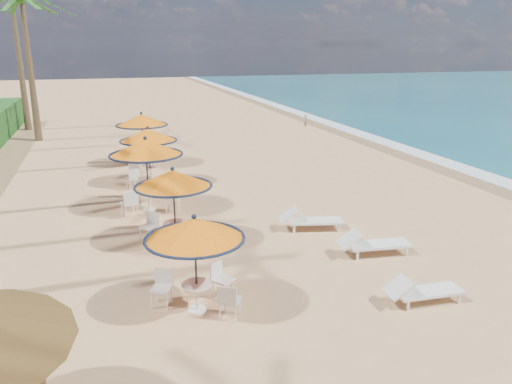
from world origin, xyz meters
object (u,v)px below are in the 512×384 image
station_0 (196,241)px  station_3 (147,142)px  lounger_near (421,290)px  lounger_mid (372,243)px  station_4 (142,125)px  station_2 (146,157)px  lounger_far (309,219)px  station_1 (173,186)px

station_0 → station_3: 10.64m
station_0 → station_3: station_3 is taller
lounger_near → lounger_mid: 2.70m
station_4 → lounger_mid: size_ratio=1.23×
station_2 → station_4: station_2 is taller
lounger_near → lounger_far: 5.02m
station_4 → station_0: bearing=-90.5°
lounger_mid → lounger_far: lounger_mid is taller
station_4 → lounger_mid: bearing=-68.7°
station_0 → station_4: bearing=89.5°
station_2 → lounger_mid: bearing=-46.3°
station_4 → lounger_far: bearing=-68.6°
station_1 → station_4: 10.37m
station_0 → station_1: 3.86m
lounger_mid → station_2: bearing=140.3°
station_0 → station_2: (-0.34, 7.21, 0.29)m
station_1 → lounger_near: size_ratio=1.26×
station_3 → lounger_mid: (5.10, -9.11, -1.43)m
lounger_near → lounger_mid: lounger_mid is taller
station_1 → lounger_far: (4.13, -0.03, -1.42)m
station_1 → lounger_mid: size_ratio=1.11×
station_1 → lounger_near: (4.71, -5.02, -1.45)m
station_0 → station_1: bearing=88.9°
station_0 → station_1: station_1 is taller
station_2 → station_3: bearing=84.6°
station_4 → lounger_near: station_4 is taller
station_4 → lounger_near: 16.16m
lounger_mid → lounger_near: bearing=-89.7°
station_0 → lounger_far: station_0 is taller
station_3 → station_2: bearing=-95.4°
station_1 → station_3: (-0.10, 6.78, 0.01)m
station_0 → station_1: size_ratio=0.96×
station_1 → station_4: bearing=89.8°
station_4 → lounger_mid: (4.96, -12.70, -1.59)m
station_1 → station_3: station_3 is taller
lounger_near → lounger_mid: size_ratio=0.88×
lounger_far → station_4: bearing=125.0°
station_2 → station_3: (0.32, 3.43, -0.14)m
station_2 → station_3: station_2 is taller
station_2 → station_0: bearing=-87.3°
lounger_near → station_1: bearing=136.1°
lounger_mid → station_1: bearing=161.6°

